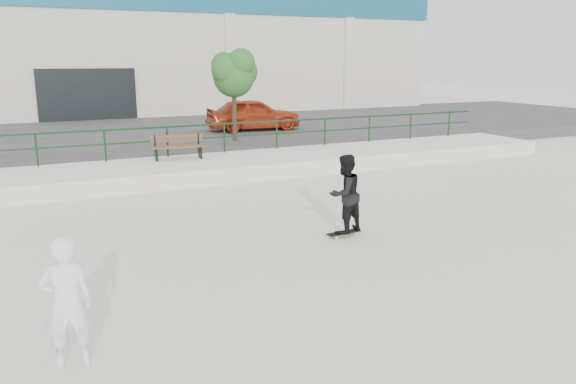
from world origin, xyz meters
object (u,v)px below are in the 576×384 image
red_car (253,114)px  standing_skater (345,194)px  tree (234,72)px  seated_skater (67,303)px  bench_right (178,147)px  skateboard (344,233)px

red_car → standing_skater: red_car is taller
tree → red_car: bearing=55.7°
red_car → seated_skater: red_car is taller
standing_skater → seated_skater: standing_skater is taller
standing_skater → tree: bearing=-115.0°
red_car → standing_skater: 14.54m
tree → standing_skater: bearing=-98.7°
bench_right → tree: bearing=51.6°
skateboard → standing_skater: 0.86m
skateboard → seated_skater: bearing=-157.8°
standing_skater → seated_skater: 6.48m
bench_right → seated_skater: (-4.28, -11.12, -0.05)m
bench_right → red_car: 7.85m
seated_skater → skateboard: bearing=-148.7°
tree → red_car: size_ratio=0.84×
bench_right → standing_skater: size_ratio=1.04×
red_car → seated_skater: size_ratio=2.55×
skateboard → seated_skater: size_ratio=0.48×
red_car → standing_skater: (-3.64, -14.08, -0.29)m
bench_right → red_car: bearing=56.2°
red_car → seated_skater: bearing=157.1°
red_car → standing_skater: size_ratio=2.54×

